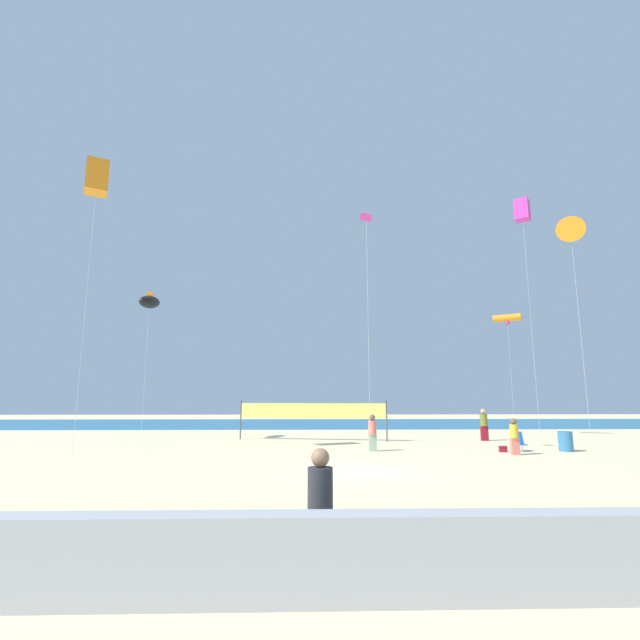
{
  "coord_description": "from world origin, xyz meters",
  "views": [
    {
      "loc": [
        -1.98,
        -15.91,
        2.39
      ],
      "look_at": [
        -1.24,
        10.35,
        6.95
      ],
      "focal_mm": 25.78,
      "sensor_mm": 36.0,
      "label": 1
    }
  ],
  "objects_px": {
    "volleyball_net": "(312,412)",
    "kite_orange_delta": "(571,230)",
    "mother_figure": "(320,502)",
    "kite_orange_tube": "(507,318)",
    "folding_beach_chair": "(519,441)",
    "beachgoer_coral_shirt": "(372,431)",
    "beachgoer_olive_shirt": "(484,424)",
    "kite_magenta_box": "(522,210)",
    "kite_black_inflatable": "(150,302)",
    "kite_orange_box": "(97,178)",
    "beach_handbag": "(503,449)",
    "kite_magenta_diamond": "(367,221)",
    "beachgoer_mustard_shirt": "(514,435)",
    "toddler_figure": "(352,535)",
    "trash_barrel": "(566,441)"
  },
  "relations": [
    {
      "from": "beachgoer_olive_shirt",
      "to": "kite_orange_box",
      "type": "bearing_deg",
      "value": -130.63
    },
    {
      "from": "kite_magenta_box",
      "to": "kite_black_inflatable",
      "type": "xyz_separation_m",
      "value": [
        -23.16,
        1.05,
        -5.79
      ]
    },
    {
      "from": "folding_beach_chair",
      "to": "kite_magenta_box",
      "type": "distance_m",
      "value": 14.88
    },
    {
      "from": "kite_orange_delta",
      "to": "beach_handbag",
      "type": "bearing_deg",
      "value": 175.89
    },
    {
      "from": "trash_barrel",
      "to": "volleyball_net",
      "type": "distance_m",
      "value": 13.45
    },
    {
      "from": "folding_beach_chair",
      "to": "kite_orange_delta",
      "type": "xyz_separation_m",
      "value": [
        3.09,
        -0.62,
        10.22
      ]
    },
    {
      "from": "kite_orange_delta",
      "to": "kite_magenta_diamond",
      "type": "distance_m",
      "value": 10.28
    },
    {
      "from": "beachgoer_coral_shirt",
      "to": "kite_black_inflatable",
      "type": "bearing_deg",
      "value": 132.52
    },
    {
      "from": "beachgoer_mustard_shirt",
      "to": "beach_handbag",
      "type": "height_order",
      "value": "beachgoer_mustard_shirt"
    },
    {
      "from": "kite_black_inflatable",
      "to": "mother_figure",
      "type": "bearing_deg",
      "value": -64.39
    },
    {
      "from": "kite_orange_box",
      "to": "kite_magenta_box",
      "type": "distance_m",
      "value": 24.42
    },
    {
      "from": "trash_barrel",
      "to": "kite_orange_delta",
      "type": "bearing_deg",
      "value": -28.46
    },
    {
      "from": "beachgoer_coral_shirt",
      "to": "beachgoer_mustard_shirt",
      "type": "relative_size",
      "value": 1.07
    },
    {
      "from": "mother_figure",
      "to": "toddler_figure",
      "type": "xyz_separation_m",
      "value": [
        0.47,
        -0.05,
        -0.46
      ]
    },
    {
      "from": "mother_figure",
      "to": "kite_orange_tube",
      "type": "distance_m",
      "value": 28.14
    },
    {
      "from": "beachgoer_olive_shirt",
      "to": "kite_orange_box",
      "type": "xyz_separation_m",
      "value": [
        -20.73,
        -6.51,
        12.01
      ]
    },
    {
      "from": "volleyball_net",
      "to": "kite_magenta_diamond",
      "type": "xyz_separation_m",
      "value": [
        2.53,
        -7.35,
        9.19
      ]
    },
    {
      "from": "beachgoer_mustard_shirt",
      "to": "kite_orange_tube",
      "type": "distance_m",
      "value": 13.33
    },
    {
      "from": "kite_magenta_box",
      "to": "volleyball_net",
      "type": "bearing_deg",
      "value": 174.59
    },
    {
      "from": "beachgoer_mustard_shirt",
      "to": "kite_orange_box",
      "type": "height_order",
      "value": "kite_orange_box"
    },
    {
      "from": "folding_beach_chair",
      "to": "kite_orange_tube",
      "type": "bearing_deg",
      "value": 98.37
    },
    {
      "from": "toddler_figure",
      "to": "volleyball_net",
      "type": "bearing_deg",
      "value": 107.43
    },
    {
      "from": "beachgoer_coral_shirt",
      "to": "kite_magenta_box",
      "type": "bearing_deg",
      "value": 0.69
    },
    {
      "from": "volleyball_net",
      "to": "kite_orange_box",
      "type": "xyz_separation_m",
      "value": [
        -10.53,
        -7.05,
        11.36
      ]
    },
    {
      "from": "beachgoer_coral_shirt",
      "to": "trash_barrel",
      "type": "bearing_deg",
      "value": -25.56
    },
    {
      "from": "beachgoer_olive_shirt",
      "to": "beach_handbag",
      "type": "distance_m",
      "value": 6.12
    },
    {
      "from": "mother_figure",
      "to": "trash_barrel",
      "type": "height_order",
      "value": "mother_figure"
    },
    {
      "from": "volleyball_net",
      "to": "beach_handbag",
      "type": "bearing_deg",
      "value": -36.21
    },
    {
      "from": "kite_black_inflatable",
      "to": "toddler_figure",
      "type": "bearing_deg",
      "value": -63.4
    },
    {
      "from": "toddler_figure",
      "to": "beachgoer_coral_shirt",
      "type": "xyz_separation_m",
      "value": [
        2.43,
        15.04,
        0.47
      ]
    },
    {
      "from": "folding_beach_chair",
      "to": "beachgoer_coral_shirt",
      "type": "bearing_deg",
      "value": -150.07
    },
    {
      "from": "beachgoer_mustard_shirt",
      "to": "kite_black_inflatable",
      "type": "bearing_deg",
      "value": -172.95
    },
    {
      "from": "volleyball_net",
      "to": "beachgoer_coral_shirt",
      "type": "bearing_deg",
      "value": -64.47
    },
    {
      "from": "volleyball_net",
      "to": "kite_orange_delta",
      "type": "bearing_deg",
      "value": -27.72
    },
    {
      "from": "kite_magenta_diamond",
      "to": "kite_magenta_box",
      "type": "bearing_deg",
      "value": 29.82
    },
    {
      "from": "folding_beach_chair",
      "to": "beach_handbag",
      "type": "relative_size",
      "value": 2.57
    },
    {
      "from": "beachgoer_olive_shirt",
      "to": "volleyball_net",
      "type": "bearing_deg",
      "value": -151.1
    },
    {
      "from": "kite_orange_tube",
      "to": "beachgoer_mustard_shirt",
      "type": "bearing_deg",
      "value": -114.3
    },
    {
      "from": "volleyball_net",
      "to": "trash_barrel",
      "type": "bearing_deg",
      "value": -27.66
    },
    {
      "from": "beachgoer_olive_shirt",
      "to": "trash_barrel",
      "type": "bearing_deg",
      "value": -41.73
    },
    {
      "from": "kite_orange_box",
      "to": "kite_orange_delta",
      "type": "xyz_separation_m",
      "value": [
        23.32,
        0.33,
        -2.31
      ]
    },
    {
      "from": "beachgoer_mustard_shirt",
      "to": "kite_orange_delta",
      "type": "relative_size",
      "value": 0.14
    },
    {
      "from": "toddler_figure",
      "to": "beachgoer_mustard_shirt",
      "type": "xyz_separation_m",
      "value": [
        8.47,
        13.38,
        0.41
      ]
    },
    {
      "from": "kite_black_inflatable",
      "to": "folding_beach_chair",
      "type": "bearing_deg",
      "value": -16.69
    },
    {
      "from": "beach_handbag",
      "to": "mother_figure",
      "type": "bearing_deg",
      "value": -121.53
    },
    {
      "from": "kite_magenta_box",
      "to": "kite_black_inflatable",
      "type": "relative_size",
      "value": 1.66
    },
    {
      "from": "beachgoer_olive_shirt",
      "to": "kite_orange_box",
      "type": "distance_m",
      "value": 24.83
    },
    {
      "from": "beachgoer_mustard_shirt",
      "to": "beach_handbag",
      "type": "relative_size",
      "value": 4.57
    },
    {
      "from": "trash_barrel",
      "to": "volleyball_net",
      "type": "height_order",
      "value": "volleyball_net"
    },
    {
      "from": "kite_orange_box",
      "to": "kite_magenta_box",
      "type": "xyz_separation_m",
      "value": [
        23.69,
        5.81,
        1.09
      ]
    }
  ]
}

